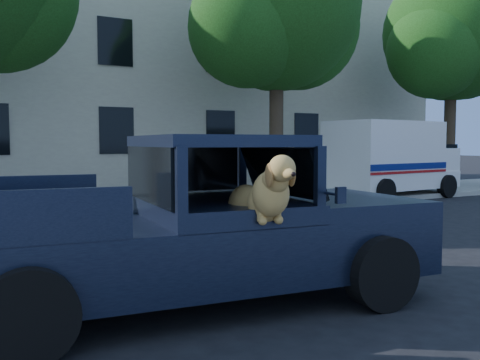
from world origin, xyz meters
The scene contains 8 objects.
ground centered at (0.00, 0.00, 0.00)m, with size 120.00×120.00×0.00m, color black.
far_sidewalk centered at (0.00, 9.20, 0.07)m, with size 60.00×4.00×0.15m, color gray.
lane_stripes centered at (2.00, 3.40, 0.01)m, with size 21.60×0.14×0.01m, color silver, non-canonical shape.
street_tree_mid centered at (5.03, 9.62, 5.71)m, with size 6.00×5.20×8.60m.
street_tree_right centered at (13.03, 9.62, 5.71)m, with size 6.00×5.20×8.60m.
building_main centered at (3.00, 16.50, 4.50)m, with size 26.00×6.00×9.00m, color beige.
pickup_truck centered at (-1.91, 0.66, 0.63)m, with size 5.35×2.88×1.86m.
mail_truck centered at (8.33, 8.01, 1.07)m, with size 4.68×2.72×2.45m.
Camera 1 is at (-4.21, -4.65, 1.78)m, focal length 40.00 mm.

